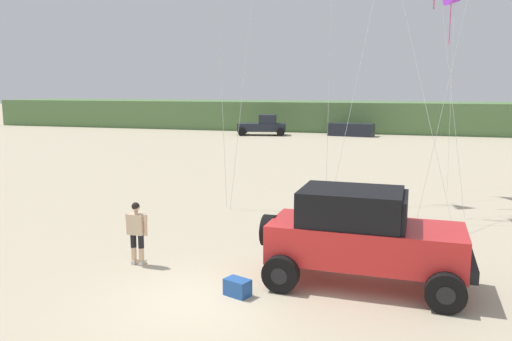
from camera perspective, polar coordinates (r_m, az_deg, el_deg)
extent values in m
plane|color=#C1B293|center=(11.44, -6.67, -14.40)|extent=(220.00, 220.00, 0.00)
cube|color=#567A47|center=(55.86, 14.11, 5.87)|extent=(90.00, 8.65, 3.06)
cube|color=red|center=(12.23, 12.10, -7.91)|extent=(4.45, 1.98, 0.90)
cube|color=red|center=(12.10, 20.00, -6.65)|extent=(1.15, 1.73, 0.12)
cube|color=black|center=(12.05, 10.57, -3.94)|extent=(2.35, 1.83, 0.80)
cube|color=black|center=(11.98, 16.29, -4.44)|extent=(0.15, 1.67, 0.72)
cube|color=black|center=(12.33, 22.80, -9.64)|extent=(0.26, 1.81, 0.28)
cylinder|color=black|center=(12.62, 1.51, -6.69)|extent=(0.32, 0.78, 0.77)
cylinder|color=black|center=(13.36, 20.06, -9.45)|extent=(0.85, 0.33, 0.84)
cylinder|color=black|center=(13.36, 20.06, -9.45)|extent=(0.39, 0.33, 0.38)
cylinder|color=black|center=(11.43, 20.42, -12.70)|extent=(0.85, 0.33, 0.84)
cylinder|color=black|center=(11.43, 20.42, -12.70)|extent=(0.39, 0.33, 0.38)
cylinder|color=black|center=(13.64, 5.05, -8.52)|extent=(0.85, 0.33, 0.84)
cylinder|color=black|center=(13.64, 5.05, -8.52)|extent=(0.39, 0.33, 0.38)
cylinder|color=black|center=(11.75, 2.78, -11.48)|extent=(0.85, 0.33, 0.84)
cylinder|color=black|center=(11.75, 2.78, -11.48)|extent=(0.39, 0.33, 0.38)
cylinder|color=#DBB28E|center=(13.90, -13.47, -9.16)|extent=(0.14, 0.14, 0.49)
cylinder|color=black|center=(13.79, -13.54, -7.61)|extent=(0.15, 0.15, 0.36)
cube|color=silver|center=(14.00, -13.36, -9.87)|extent=(0.11, 0.26, 0.10)
cylinder|color=#DBB28E|center=(13.80, -12.66, -9.27)|extent=(0.14, 0.14, 0.49)
cylinder|color=black|center=(13.68, -12.72, -7.70)|extent=(0.15, 0.15, 0.36)
cube|color=silver|center=(13.90, -12.56, -9.99)|extent=(0.11, 0.26, 0.10)
cube|color=beige|center=(13.61, -13.20, -5.84)|extent=(0.40, 0.26, 0.54)
cylinder|color=#DBB28E|center=(13.74, -14.14, -5.78)|extent=(0.09, 0.09, 0.56)
cylinder|color=beige|center=(13.69, -14.17, -5.01)|extent=(0.11, 0.11, 0.16)
cylinder|color=#DBB28E|center=(13.50, -12.25, -5.98)|extent=(0.09, 0.09, 0.56)
cylinder|color=beige|center=(13.45, -12.27, -5.20)|extent=(0.11, 0.11, 0.16)
cylinder|color=#DBB28E|center=(13.54, -13.25, -4.57)|extent=(0.10, 0.10, 0.08)
sphere|color=#DBB28E|center=(13.50, -13.27, -3.98)|extent=(0.21, 0.21, 0.21)
sphere|color=black|center=(13.49, -13.31, -3.91)|extent=(0.21, 0.21, 0.21)
cube|color=#23519E|center=(11.63, -2.08, -12.91)|extent=(0.65, 0.54, 0.38)
cube|color=#1E232D|center=(49.51, 0.67, 4.85)|extent=(4.88, 2.77, 0.76)
cube|color=#1E232D|center=(49.42, 1.31, 5.77)|extent=(1.92, 2.08, 0.84)
cylinder|color=black|center=(50.49, 2.85, 4.50)|extent=(0.80, 0.40, 0.76)
cylinder|color=black|center=(48.40, 2.77, 4.29)|extent=(0.80, 0.40, 0.76)
cylinder|color=black|center=(50.75, -1.34, 4.53)|extent=(0.80, 0.40, 0.76)
cylinder|color=black|center=(48.67, -1.60, 4.33)|extent=(0.80, 0.40, 0.76)
cube|color=#1E232D|center=(49.50, 10.57, 4.51)|extent=(4.40, 2.28, 1.20)
cylinder|color=silver|center=(20.17, 21.00, 7.97)|extent=(1.16, 2.58, 8.57)
cylinder|color=silver|center=(19.89, -4.18, 16.15)|extent=(0.88, 1.07, 13.84)
cylinder|color=silver|center=(20.93, -0.44, 18.51)|extent=(0.42, 4.48, 15.78)
cylinder|color=silver|center=(21.04, 11.55, 11.51)|extent=(1.46, 5.78, 10.84)
cylinder|color=#E04C93|center=(27.33, 20.85, 15.05)|extent=(0.05, 0.16, 1.95)
cylinder|color=silver|center=(25.32, 20.97, 8.30)|extent=(0.14, 3.73, 8.74)
cylinder|color=silver|center=(19.39, 22.23, 15.80)|extent=(2.52, 2.98, 13.92)
cylinder|color=silver|center=(19.60, 8.33, 15.58)|extent=(0.10, 1.18, 13.44)
cylinder|color=silver|center=(18.92, 17.20, 12.58)|extent=(2.90, 5.52, 11.52)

